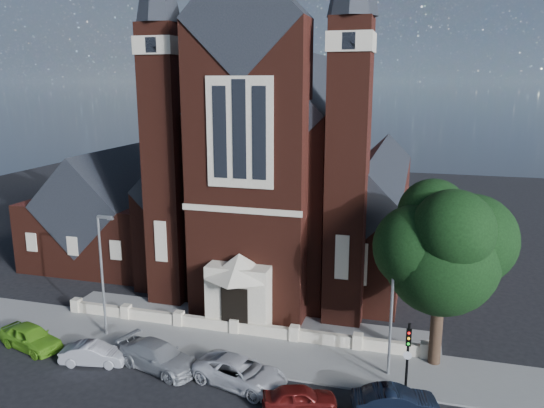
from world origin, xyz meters
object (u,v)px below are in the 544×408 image
(street_lamp_right, at_px, (394,300))
(car_white_suv, at_px, (240,372))
(church, at_px, (294,171))
(car_silver_a, at_px, (94,354))
(car_lime_van, at_px, (31,337))
(car_dark_red, at_px, (300,398))
(parish_hall, at_px, (113,216))
(traffic_signal, at_px, (408,349))
(car_silver_b, at_px, (159,356))
(street_tree, at_px, (444,253))
(car_navy, at_px, (396,402))
(street_lamp_left, at_px, (103,269))

(street_lamp_right, relative_size, car_white_suv, 1.53)
(church, xyz_separation_m, car_silver_a, (-6.66, -22.28, -7.56))
(car_lime_van, distance_m, car_silver_a, 4.87)
(car_lime_van, bearing_deg, car_dark_red, -79.34)
(parish_hall, distance_m, traffic_signal, 31.20)
(car_silver_b, xyz_separation_m, car_dark_red, (8.68, -1.67, -0.11))
(church, bearing_deg, parish_hall, -162.84)
(street_tree, distance_m, car_silver_b, 17.17)
(street_lamp_right, height_order, car_navy, street_lamp_right)
(parish_hall, distance_m, car_lime_van, 17.67)
(street_tree, xyz_separation_m, street_lamp_right, (-2.51, -1.71, -2.36))
(church, height_order, car_dark_red, church)
(car_lime_van, height_order, car_silver_b, car_lime_van)
(street_lamp_left, distance_m, car_navy, 19.22)
(car_lime_van, distance_m, car_dark_red, 17.49)
(street_tree, bearing_deg, car_dark_red, -137.37)
(traffic_signal, xyz_separation_m, car_lime_van, (-22.49, -1.20, -1.82))
(street_lamp_right, relative_size, traffic_signal, 2.02)
(street_tree, xyz_separation_m, car_lime_van, (-24.09, -4.48, -6.20))
(street_lamp_right, xyz_separation_m, car_navy, (0.48, -3.55, -3.90))
(car_white_suv, relative_size, car_dark_red, 1.40)
(church, height_order, street_tree, church)
(traffic_signal, bearing_deg, parish_hall, 150.02)
(parish_hall, relative_size, car_silver_a, 3.19)
(parish_hall, bearing_deg, car_white_suv, -43.05)
(car_silver_a, bearing_deg, car_lime_van, 72.02)
(car_silver_b, bearing_deg, traffic_signal, -67.63)
(car_silver_a, bearing_deg, traffic_signal, -95.72)
(car_lime_van, bearing_deg, parish_hall, 31.18)
(street_lamp_left, distance_m, car_silver_a, 5.33)
(car_silver_b, bearing_deg, parish_hall, 55.63)
(traffic_signal, bearing_deg, street_lamp_left, 175.24)
(church, distance_m, street_lamp_right, 21.76)
(car_lime_van, distance_m, car_silver_b, 8.72)
(street_lamp_left, height_order, street_lamp_right, same)
(car_silver_b, height_order, car_dark_red, car_silver_b)
(car_white_suv, xyz_separation_m, car_dark_red, (3.60, -1.34, -0.09))
(street_lamp_left, xyz_separation_m, car_navy, (18.48, -3.55, -3.90))
(traffic_signal, distance_m, car_lime_van, 22.60)
(parish_hall, relative_size, street_lamp_left, 1.51)
(car_lime_van, xyz_separation_m, car_silver_b, (8.72, -0.00, -0.00))
(street_lamp_right, distance_m, car_silver_b, 13.71)
(car_lime_van, bearing_deg, car_white_suv, -75.21)
(street_lamp_right, bearing_deg, traffic_signal, -59.99)
(traffic_signal, bearing_deg, car_navy, -102.22)
(car_silver_b, bearing_deg, car_white_suv, -76.28)
(street_tree, bearing_deg, church, 126.17)
(street_lamp_right, height_order, car_silver_a, street_lamp_right)
(car_lime_van, height_order, car_dark_red, car_lime_van)
(church, xyz_separation_m, car_silver_b, (-2.77, -21.72, -7.43))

